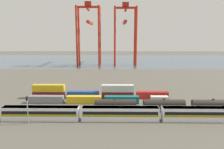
{
  "coord_description": "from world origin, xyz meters",
  "views": [
    {
      "loc": [
        -8.47,
        -79.23,
        23.96
      ],
      "look_at": [
        -9.93,
        24.95,
        5.33
      ],
      "focal_mm": 35.73,
      "sensor_mm": 36.0,
      "label": 1
    }
  ],
  "objects_px": {
    "signal_mast": "(27,106)",
    "gantry_crane_central": "(125,28)",
    "gantry_crane_west": "(89,28)",
    "freight_tank_row": "(213,105)",
    "shipping_container_2": "(122,100)",
    "shipping_container_3": "(159,100)",
    "shipping_container_1": "(84,99)",
    "passenger_train": "(120,113)",
    "shipping_container_9": "(152,95)"
  },
  "relations": [
    {
      "from": "signal_mast",
      "to": "gantry_crane_central",
      "type": "height_order",
      "value": "gantry_crane_central"
    },
    {
      "from": "gantry_crane_west",
      "to": "gantry_crane_central",
      "type": "distance_m",
      "value": 28.4
    },
    {
      "from": "freight_tank_row",
      "to": "shipping_container_2",
      "type": "bearing_deg",
      "value": 163.99
    },
    {
      "from": "gantry_crane_west",
      "to": "freight_tank_row",
      "type": "bearing_deg",
      "value": -64.8
    },
    {
      "from": "gantry_crane_central",
      "to": "signal_mast",
      "type": "bearing_deg",
      "value": -104.62
    },
    {
      "from": "shipping_container_3",
      "to": "shipping_container_1",
      "type": "bearing_deg",
      "value": 180.0
    },
    {
      "from": "passenger_train",
      "to": "freight_tank_row",
      "type": "relative_size",
      "value": 0.9
    },
    {
      "from": "gantry_crane_west",
      "to": "shipping_container_9",
      "type": "bearing_deg",
      "value": -69.88
    },
    {
      "from": "shipping_container_1",
      "to": "shipping_container_3",
      "type": "relative_size",
      "value": 2.0
    },
    {
      "from": "gantry_crane_west",
      "to": "signal_mast",
      "type": "bearing_deg",
      "value": -91.45
    },
    {
      "from": "passenger_train",
      "to": "freight_tank_row",
      "type": "bearing_deg",
      "value": 14.86
    },
    {
      "from": "freight_tank_row",
      "to": "gantry_crane_central",
      "type": "height_order",
      "value": "gantry_crane_central"
    },
    {
      "from": "shipping_container_1",
      "to": "shipping_container_9",
      "type": "xyz_separation_m",
      "value": [
        25.19,
        6.4,
        0.0
      ]
    },
    {
      "from": "signal_mast",
      "to": "shipping_container_1",
      "type": "height_order",
      "value": "signal_mast"
    },
    {
      "from": "freight_tank_row",
      "to": "shipping_container_1",
      "type": "height_order",
      "value": "freight_tank_row"
    },
    {
      "from": "shipping_container_2",
      "to": "gantry_crane_west",
      "type": "distance_m",
      "value": 107.55
    },
    {
      "from": "shipping_container_1",
      "to": "shipping_container_3",
      "type": "xyz_separation_m",
      "value": [
        26.7,
        0.0,
        0.0
      ]
    },
    {
      "from": "gantry_crane_west",
      "to": "passenger_train",
      "type": "bearing_deg",
      "value": -79.34
    },
    {
      "from": "shipping_container_1",
      "to": "gantry_crane_central",
      "type": "xyz_separation_m",
      "value": [
        18.8,
        101.72,
        27.71
      ]
    },
    {
      "from": "gantry_crane_central",
      "to": "shipping_container_1",
      "type": "bearing_deg",
      "value": -100.47
    },
    {
      "from": "shipping_container_2",
      "to": "gantry_crane_central",
      "type": "bearing_deg",
      "value": 86.93
    },
    {
      "from": "shipping_container_3",
      "to": "gantry_crane_central",
      "type": "height_order",
      "value": "gantry_crane_central"
    },
    {
      "from": "shipping_container_1",
      "to": "shipping_container_9",
      "type": "bearing_deg",
      "value": 14.25
    },
    {
      "from": "shipping_container_1",
      "to": "gantry_crane_west",
      "type": "distance_m",
      "value": 105.51
    },
    {
      "from": "shipping_container_9",
      "to": "shipping_container_2",
      "type": "bearing_deg",
      "value": -151.61
    },
    {
      "from": "passenger_train",
      "to": "shipping_container_3",
      "type": "height_order",
      "value": "passenger_train"
    },
    {
      "from": "shipping_container_1",
      "to": "shipping_container_3",
      "type": "height_order",
      "value": "same"
    },
    {
      "from": "gantry_crane_west",
      "to": "gantry_crane_central",
      "type": "bearing_deg",
      "value": 0.79
    },
    {
      "from": "freight_tank_row",
      "to": "gantry_crane_west",
      "type": "distance_m",
      "value": 124.06
    },
    {
      "from": "shipping_container_2",
      "to": "shipping_container_9",
      "type": "bearing_deg",
      "value": 28.39
    },
    {
      "from": "signal_mast",
      "to": "gantry_crane_west",
      "type": "height_order",
      "value": "gantry_crane_west"
    },
    {
      "from": "passenger_train",
      "to": "shipping_container_3",
      "type": "xyz_separation_m",
      "value": [
        14.21,
        16.01,
        -0.84
      ]
    },
    {
      "from": "shipping_container_3",
      "to": "gantry_crane_central",
      "type": "bearing_deg",
      "value": 94.44
    },
    {
      "from": "gantry_crane_central",
      "to": "shipping_container_3",
      "type": "bearing_deg",
      "value": -85.56
    },
    {
      "from": "shipping_container_9",
      "to": "gantry_crane_central",
      "type": "height_order",
      "value": "gantry_crane_central"
    },
    {
      "from": "shipping_container_2",
      "to": "shipping_container_3",
      "type": "height_order",
      "value": "same"
    },
    {
      "from": "signal_mast",
      "to": "shipping_container_2",
      "type": "height_order",
      "value": "signal_mast"
    },
    {
      "from": "passenger_train",
      "to": "gantry_crane_west",
      "type": "bearing_deg",
      "value": 100.66
    },
    {
      "from": "freight_tank_row",
      "to": "shipping_container_2",
      "type": "xyz_separation_m",
      "value": [
        -28.58,
        8.2,
        -0.65
      ]
    },
    {
      "from": "passenger_train",
      "to": "signal_mast",
      "type": "xyz_separation_m",
      "value": [
        -25.13,
        -2.82,
        2.82
      ]
    },
    {
      "from": "passenger_train",
      "to": "gantry_crane_west",
      "type": "distance_m",
      "value": 122.41
    },
    {
      "from": "gantry_crane_central",
      "to": "gantry_crane_west",
      "type": "bearing_deg",
      "value": -179.21
    },
    {
      "from": "shipping_container_1",
      "to": "shipping_container_9",
      "type": "height_order",
      "value": "same"
    },
    {
      "from": "signal_mast",
      "to": "shipping_container_9",
      "type": "height_order",
      "value": "signal_mast"
    },
    {
      "from": "passenger_train",
      "to": "gantry_crane_central",
      "type": "height_order",
      "value": "gantry_crane_central"
    },
    {
      "from": "shipping_container_2",
      "to": "passenger_train",
      "type": "bearing_deg",
      "value": -93.07
    },
    {
      "from": "freight_tank_row",
      "to": "shipping_container_9",
      "type": "distance_m",
      "value": 22.23
    },
    {
      "from": "freight_tank_row",
      "to": "shipping_container_3",
      "type": "bearing_deg",
      "value": 151.71
    },
    {
      "from": "shipping_container_2",
      "to": "gantry_crane_central",
      "type": "relative_size",
      "value": 0.25
    },
    {
      "from": "shipping_container_1",
      "to": "shipping_container_3",
      "type": "distance_m",
      "value": 26.7
    }
  ]
}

